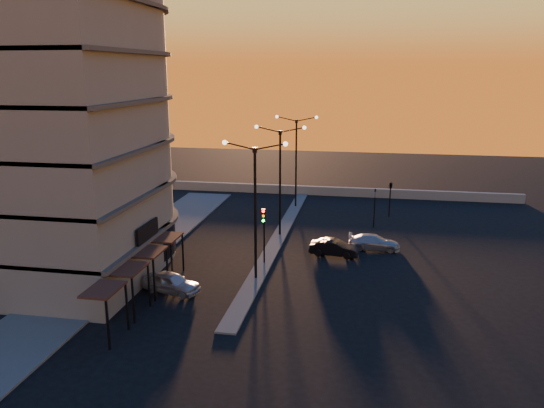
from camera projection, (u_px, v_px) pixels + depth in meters
The scene contains 14 objects.
ground at pixel (256, 279), 36.31m from camera, with size 120.00×120.00×0.00m, color black.
sidewalk_west at pixel (137, 250), 41.94m from camera, with size 5.00×40.00×0.12m, color #535350.
median at pixel (280, 235), 45.84m from camera, with size 1.20×36.00×0.12m, color #535350.
parapet at pixel (320, 191), 60.65m from camera, with size 44.00×0.50×1.00m, color gray.
building at pixel (52, 101), 35.85m from camera, with size 14.35×17.08×25.00m.
streetlamp_near at pixel (255, 200), 34.94m from camera, with size 4.32×0.32×9.51m.
streetlamp_mid at pixel (280, 172), 44.48m from camera, with size 4.32×0.32×9.51m.
streetlamp_far at pixel (296, 154), 54.02m from camera, with size 4.32×0.32×9.51m.
traffic_light_main at pixel (264, 227), 38.35m from camera, with size 0.28×0.44×4.25m.
signal_east_a at pixel (374, 207), 47.81m from camera, with size 0.13×0.16×3.60m.
signal_east_b at pixel (391, 186), 51.08m from camera, with size 0.42×1.99×3.60m.
car_hatchback at pixel (171, 283), 34.02m from camera, with size 1.55×3.85×1.31m, color #B3B5BC.
car_sedan at pixel (334, 248), 40.79m from camera, with size 1.32×3.77×1.24m, color black.
car_wagon at pixel (374, 242), 42.20m from camera, with size 1.66×4.08×1.18m, color #A7A9AF.
Camera 1 is at (7.16, -33.20, 13.90)m, focal length 35.00 mm.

